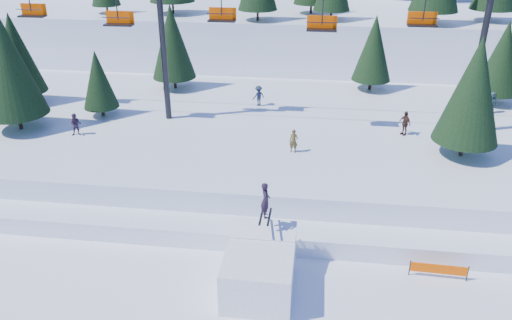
# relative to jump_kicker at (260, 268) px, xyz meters

# --- Properties ---
(mid_shelf) EXTENTS (70.00, 22.00, 2.50)m
(mid_shelf) POSITION_rel_jump_kicker_xyz_m (0.00, 15.74, 0.02)
(mid_shelf) COLOR white
(mid_shelf) RESTS_ON ground
(berm) EXTENTS (70.00, 6.00, 1.10)m
(berm) POSITION_rel_jump_kicker_xyz_m (0.00, 5.74, -0.68)
(berm) COLOR white
(berm) RESTS_ON ground
(jump_kicker) EXTENTS (3.27, 4.46, 5.12)m
(jump_kicker) POSITION_rel_jump_kicker_xyz_m (0.00, 0.00, 0.00)
(jump_kicker) COLOR white
(jump_kicker) RESTS_ON ground
(chairlift) EXTENTS (46.00, 3.21, 10.28)m
(chairlift) POSITION_rel_jump_kicker_xyz_m (1.02, 15.79, 8.09)
(chairlift) COLOR black
(chairlift) RESTS_ON mid_shelf
(conifer_stand) EXTENTS (64.15, 17.66, 8.96)m
(conifer_stand) POSITION_rel_jump_kicker_xyz_m (0.40, 16.42, 5.63)
(conifer_stand) COLOR black
(conifer_stand) RESTS_ON mid_shelf
(distant_skiers) EXTENTS (31.40, 10.00, 1.74)m
(distant_skiers) POSITION_rel_jump_kicker_xyz_m (1.42, 16.28, 2.11)
(distant_skiers) COLOR #1F3436
(distant_skiers) RESTS_ON mid_shelf
(banner_near) EXTENTS (2.86, 0.17, 0.90)m
(banner_near) POSITION_rel_jump_kicker_xyz_m (8.84, 1.96, -0.69)
(banner_near) COLOR black
(banner_near) RESTS_ON ground
(banner_far) EXTENTS (2.70, 1.00, 0.90)m
(banner_far) POSITION_rel_jump_kicker_xyz_m (12.22, 3.49, -0.69)
(banner_far) COLOR black
(banner_far) RESTS_ON ground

